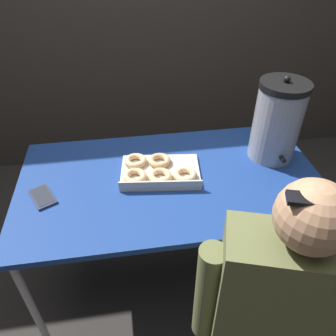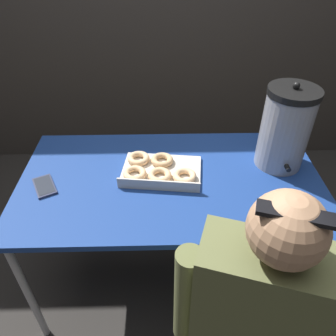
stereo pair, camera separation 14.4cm
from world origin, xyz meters
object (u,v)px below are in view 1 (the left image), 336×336
object	(u,v)px
cell_phone	(42,197)
coffee_urn	(277,121)
person_seated	(272,322)
donut_box	(158,171)

from	to	relation	value
cell_phone	coffee_urn	bearing A→B (deg)	-19.02
cell_phone	person_seated	distance (m)	1.01
donut_box	cell_phone	distance (m)	0.50
coffee_urn	cell_phone	size ratio (longest dim) A/B	2.49
coffee_urn	person_seated	bearing A→B (deg)	-109.50
coffee_urn	cell_phone	world-z (taller)	coffee_urn
cell_phone	donut_box	bearing A→B (deg)	-17.98
cell_phone	person_seated	xyz separation A→B (m)	(0.81, -0.58, -0.17)
person_seated	donut_box	bearing A→B (deg)	-47.04
coffee_urn	cell_phone	bearing A→B (deg)	-171.93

